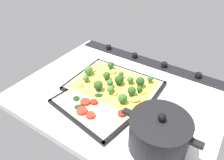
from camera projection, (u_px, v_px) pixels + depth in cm
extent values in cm
cube|color=white|center=(119.00, 95.00, 91.02)|extent=(82.31, 63.93, 3.00)
cube|color=black|center=(149.00, 62.00, 109.00)|extent=(79.01, 7.00, 0.80)
cylinder|color=black|center=(199.00, 75.00, 97.26)|extent=(2.80, 2.80, 1.80)
cylinder|color=black|center=(164.00, 64.00, 104.57)|extent=(2.80, 2.80, 1.80)
cylinder|color=black|center=(135.00, 55.00, 111.88)|extent=(2.80, 2.80, 1.80)
cylinder|color=black|center=(109.00, 47.00, 119.19)|extent=(2.80, 2.80, 1.80)
cube|color=black|center=(114.00, 87.00, 92.89)|extent=(37.67, 29.08, 0.50)
cube|color=black|center=(129.00, 71.00, 101.88)|extent=(37.12, 1.95, 1.30)
cube|color=black|center=(96.00, 104.00, 83.42)|extent=(37.12, 1.95, 1.30)
cube|color=black|center=(152.00, 101.00, 84.92)|extent=(1.78, 28.35, 1.30)
cube|color=black|center=(82.00, 73.00, 100.38)|extent=(1.78, 28.35, 1.30)
cube|color=#D3B77F|center=(114.00, 85.00, 92.44)|extent=(35.22, 26.63, 1.00)
cube|color=#EDC64C|center=(114.00, 84.00, 92.03)|extent=(32.40, 23.99, 0.40)
cone|color=#427635|center=(140.00, 85.00, 89.95)|extent=(2.05, 2.05, 1.24)
sphere|color=#264C1C|center=(140.00, 81.00, 88.76)|extent=(3.73, 3.73, 3.73)
cone|color=#4D8B3F|center=(98.00, 89.00, 88.14)|extent=(2.13, 2.13, 1.07)
sphere|color=#2D5B23|center=(98.00, 85.00, 86.96)|extent=(3.88, 3.88, 3.88)
cone|color=#68AD54|center=(89.00, 74.00, 97.18)|extent=(2.19, 2.19, 0.81)
sphere|color=#427533|center=(88.00, 70.00, 96.05)|extent=(3.98, 3.98, 3.98)
cone|color=#5B9F46|center=(121.00, 76.00, 95.12)|extent=(1.26, 1.26, 1.17)
sphere|color=#386B28|center=(121.00, 74.00, 94.26)|extent=(2.29, 2.29, 2.29)
cone|color=#68AD54|center=(130.00, 82.00, 91.70)|extent=(1.56, 1.56, 1.02)
sphere|color=#427533|center=(130.00, 79.00, 90.77)|extent=(2.83, 2.83, 2.83)
cone|color=#68AD54|center=(110.00, 86.00, 89.70)|extent=(1.56, 1.56, 1.15)
sphere|color=#427533|center=(110.00, 83.00, 88.72)|extent=(2.84, 2.84, 2.84)
cone|color=#68AD54|center=(86.00, 81.00, 92.74)|extent=(1.47, 1.47, 0.87)
sphere|color=#427533|center=(86.00, 78.00, 91.89)|extent=(2.68, 2.68, 2.68)
cone|color=#68AD54|center=(111.00, 92.00, 86.33)|extent=(1.62, 1.62, 1.03)
sphere|color=#427533|center=(111.00, 89.00, 85.37)|extent=(2.95, 2.95, 2.95)
cone|color=#5B9F46|center=(150.00, 81.00, 92.23)|extent=(1.37, 1.37, 1.09)
sphere|color=#386B28|center=(150.00, 79.00, 91.35)|extent=(2.49, 2.49, 2.49)
cone|color=#4D8B3F|center=(107.00, 78.00, 94.11)|extent=(1.79, 1.79, 0.94)
sphere|color=#2D5B23|center=(107.00, 75.00, 93.10)|extent=(3.26, 3.26, 3.26)
cone|color=#4D8B3F|center=(139.00, 91.00, 86.76)|extent=(1.29, 1.29, 1.07)
sphere|color=#2D5B23|center=(139.00, 89.00, 85.92)|extent=(2.35, 2.35, 2.35)
cone|color=#4D8B3F|center=(111.00, 68.00, 100.72)|extent=(1.73, 1.73, 1.10)
sphere|color=#2D5B23|center=(111.00, 65.00, 99.69)|extent=(3.15, 3.15, 3.15)
cone|color=#427635|center=(119.00, 83.00, 91.27)|extent=(2.16, 2.16, 0.94)
sphere|color=#264C1C|center=(119.00, 80.00, 90.12)|extent=(3.92, 3.92, 3.92)
cone|color=#4D8B3F|center=(131.00, 94.00, 85.28)|extent=(1.89, 1.89, 1.23)
sphere|color=#2D5B23|center=(132.00, 90.00, 84.15)|extent=(3.43, 3.43, 3.43)
cone|color=#5B9F46|center=(122.00, 102.00, 82.01)|extent=(1.96, 1.96, 0.84)
sphere|color=#386B28|center=(123.00, 98.00, 80.97)|extent=(3.57, 3.57, 3.57)
ellipsoid|color=#EDC64C|center=(80.00, 85.00, 90.44)|extent=(3.88, 3.86, 0.98)
ellipsoid|color=#EDC64C|center=(143.00, 92.00, 86.67)|extent=(3.84, 3.76, 1.02)
ellipsoid|color=#EDC64C|center=(135.00, 99.00, 82.80)|extent=(4.98, 5.06, 1.44)
ellipsoid|color=#EDC64C|center=(114.00, 93.00, 86.31)|extent=(4.01, 4.05, 1.08)
ellipsoid|color=#EDC64C|center=(113.00, 71.00, 98.40)|extent=(4.20, 4.55, 1.29)
ellipsoid|color=#EDC64C|center=(94.00, 70.00, 99.61)|extent=(2.80, 3.14, 1.02)
cube|color=black|center=(95.00, 106.00, 83.12)|extent=(34.11, 27.16, 0.50)
cube|color=black|center=(114.00, 92.00, 89.21)|extent=(30.72, 6.08, 1.30)
cube|color=black|center=(74.00, 120.00, 76.56)|extent=(30.72, 6.08, 1.30)
cube|color=black|center=(125.00, 125.00, 74.79)|extent=(4.76, 22.46, 1.30)
cube|color=black|center=(71.00, 89.00, 90.98)|extent=(4.76, 22.46, 1.30)
cube|color=#D6B780|center=(95.00, 105.00, 82.71)|extent=(31.36, 24.42, 0.90)
cylinder|color=#B22319|center=(94.00, 102.00, 82.46)|extent=(2.82, 2.82, 1.00)
cylinder|color=red|center=(90.00, 115.00, 76.82)|extent=(3.35, 3.35, 1.00)
cylinder|color=#B22319|center=(122.00, 114.00, 77.50)|extent=(3.04, 3.04, 1.00)
cylinder|color=red|center=(85.00, 102.00, 82.52)|extent=(3.83, 3.83, 1.00)
cylinder|color=red|center=(82.00, 111.00, 78.58)|extent=(3.94, 3.94, 1.00)
ellipsoid|color=#193819|center=(76.00, 98.00, 84.44)|extent=(3.70, 3.66, 0.60)
ellipsoid|color=#193819|center=(99.00, 96.00, 85.72)|extent=(4.57, 4.39, 0.60)
ellipsoid|color=#193819|center=(79.00, 106.00, 80.63)|extent=(4.10, 4.21, 0.60)
cylinder|color=black|center=(159.00, 135.00, 65.42)|extent=(18.25, 18.25, 10.84)
cylinder|color=black|center=(161.00, 121.00, 61.97)|extent=(18.61, 18.61, 0.80)
sphere|color=black|center=(162.00, 118.00, 61.02)|extent=(2.40, 2.40, 2.40)
cube|color=black|center=(197.00, 144.00, 58.51)|extent=(3.60, 2.00, 1.20)
cube|color=black|center=(128.00, 112.00, 68.21)|extent=(3.60, 2.00, 1.20)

